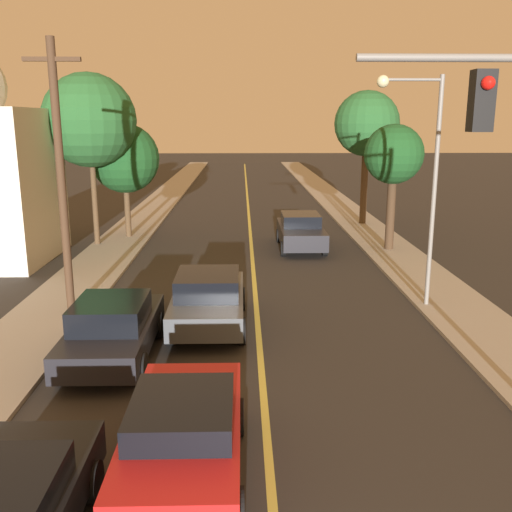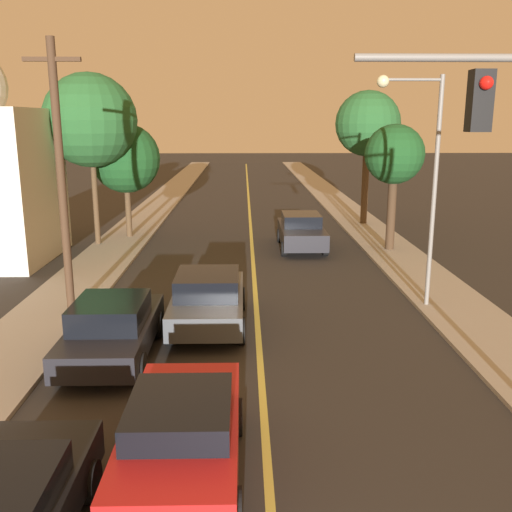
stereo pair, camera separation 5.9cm
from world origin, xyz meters
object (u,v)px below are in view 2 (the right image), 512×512
at_px(tree_right_near, 368,124).
at_px(tree_left_far, 126,159).
at_px(car_outer_lane_second, 112,328).
at_px(car_near_lane_front, 182,435).
at_px(tree_left_near, 90,121).
at_px(car_far_oncoming, 301,231).
at_px(utility_pole_left, 61,176).
at_px(car_near_lane_second, 208,299).
at_px(streetlamp_right, 421,161).
at_px(tree_right_far, 394,156).

bearing_deg(tree_right_near, tree_left_far, -164.68).
distance_m(car_outer_lane_second, tree_left_far, 15.48).
bearing_deg(car_near_lane_front, car_outer_lane_second, 114.28).
xyz_separation_m(car_outer_lane_second, tree_left_far, (-2.49, 14.94, 3.17)).
bearing_deg(tree_left_near, tree_right_near, 20.65).
distance_m(car_far_oncoming, utility_pole_left, 12.57).
relative_size(car_near_lane_second, streetlamp_right, 0.65).
relative_size(car_near_lane_second, car_far_oncoming, 0.97).
height_order(car_near_lane_second, utility_pole_left, utility_pole_left).
distance_m(tree_left_near, tree_right_near, 14.62).
distance_m(streetlamp_right, tree_right_far, 8.05).
height_order(utility_pole_left, tree_right_far, utility_pole_left).
distance_m(car_near_lane_second, car_far_oncoming, 10.84).
bearing_deg(tree_left_far, streetlamp_right, -45.19).
bearing_deg(car_near_lane_second, utility_pole_left, 166.01).
xyz_separation_m(car_outer_lane_second, tree_right_near, (10.04, 18.38, 4.77)).
bearing_deg(utility_pole_left, tree_right_near, 51.34).
distance_m(streetlamp_right, tree_left_near, 15.46).
bearing_deg(car_far_oncoming, utility_pole_left, 49.06).
bearing_deg(car_near_lane_front, streetlamp_right, 54.01).
bearing_deg(car_outer_lane_second, car_near_lane_front, -65.72).
height_order(car_far_oncoming, tree_right_far, tree_right_far).
height_order(utility_pole_left, tree_right_near, utility_pole_left).
height_order(car_outer_lane_second, streetlamp_right, streetlamp_right).
bearing_deg(car_outer_lane_second, tree_left_far, 99.48).
xyz_separation_m(car_near_lane_front, car_far_oncoming, (3.69, 17.37, 0.02)).
relative_size(tree_right_near, tree_right_far, 1.31).
bearing_deg(car_near_lane_second, car_outer_lane_second, -134.55).
relative_size(streetlamp_right, tree_left_far, 1.26).
bearing_deg(streetlamp_right, utility_pole_left, -177.32).
bearing_deg(car_near_lane_second, tree_left_near, 118.14).
relative_size(car_near_lane_front, car_near_lane_second, 0.95).
relative_size(streetlamp_right, tree_left_near, 0.90).
relative_size(car_far_oncoming, tree_right_near, 0.64).
bearing_deg(tree_left_far, car_near_lane_front, -76.65).
relative_size(utility_pole_left, tree_left_far, 1.43).
bearing_deg(car_near_lane_second, car_near_lane_front, -90.00).
distance_m(tree_left_far, tree_right_near, 13.09).
height_order(car_outer_lane_second, tree_right_near, tree_right_near).
bearing_deg(car_far_oncoming, car_near_lane_second, 70.11).
height_order(car_near_lane_front, tree_left_near, tree_left_near).
xyz_separation_m(car_near_lane_second, tree_right_near, (7.82, 16.12, 4.75)).
bearing_deg(tree_right_far, tree_right_near, 88.40).
bearing_deg(tree_left_near, car_near_lane_second, -61.86).
bearing_deg(tree_right_far, tree_left_far, 165.51).
relative_size(car_far_oncoming, tree_left_far, 0.84).
height_order(car_near_lane_second, tree_right_far, tree_right_far).
distance_m(car_near_lane_second, tree_right_near, 18.53).
bearing_deg(car_far_oncoming, streetlamp_right, 107.10).
distance_m(car_near_lane_front, tree_left_near, 19.71).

